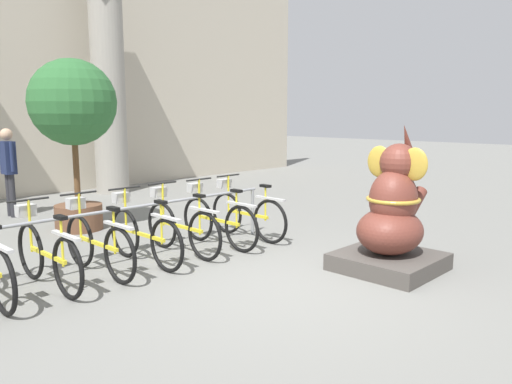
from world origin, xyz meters
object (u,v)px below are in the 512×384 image
Objects in this scene: bicycle_7 at (246,213)px; elephant_statue at (392,221)px; bicycle_2 at (46,253)px; bicycle_4 at (143,234)px; bicycle_3 at (97,242)px; person_pedestrian at (9,164)px; bicycle_5 at (181,226)px; potted_tree at (73,112)px; bicycle_6 at (217,219)px.

elephant_statue is (0.14, -2.47, 0.22)m from bicycle_7.
bicycle_2 is 1.00× the size of bicycle_4.
bicycle_3 is 0.64m from bicycle_4.
bicycle_2 is at bearing -105.52° from person_pedestrian.
elephant_statue is at bearing -36.25° from bicycle_2.
bicycle_2 and bicycle_4 have the same top height.
bicycle_2 and bicycle_7 have the same top height.
bicycle_3 is 1.28m from bicycle_5.
potted_tree is (-1.58, 2.46, 1.58)m from bicycle_7.
bicycle_6 is 4.69m from person_pedestrian.
bicycle_3 and bicycle_6 have the same top height.
bicycle_3 is 1.00× the size of bicycle_4.
bicycle_7 is (1.28, -0.02, 0.00)m from bicycle_5.
person_pedestrian reaches higher than bicycle_7.
bicycle_7 is at bearing 0.44° from bicycle_2.
bicycle_7 is at bearing -0.75° from bicycle_5.
bicycle_4 is at bearing -177.18° from bicycle_5.
bicycle_7 is 3.33m from potted_tree.
bicycle_6 is 0.64m from bicycle_7.
bicycle_5 and bicycle_7 have the same top height.
potted_tree reaches higher than bicycle_6.
bicycle_6 is at bearing 107.66° from elephant_statue.
person_pedestrian is (-1.33, 4.46, 0.61)m from bicycle_6.
person_pedestrian is 0.59× the size of potted_tree.
bicycle_5 is at bearing 119.66° from elephant_statue.
bicycle_4 is (1.28, 0.01, 0.00)m from bicycle_2.
bicycle_2 is 4.15m from elephant_statue.
bicycle_6 is 2.57m from elephant_statue.
bicycle_4 and bicycle_5 have the same top height.
bicycle_4 is 0.98× the size of person_pedestrian.
bicycle_6 and bicycle_7 have the same top height.
bicycle_2 is 1.00× the size of bicycle_7.
elephant_statue is 7.23m from person_pedestrian.
bicycle_5 is at bearing 0.16° from bicycle_3.
bicycle_6 is 0.89× the size of elephant_statue.
bicycle_6 is (1.92, -0.05, 0.00)m from bicycle_3.
bicycle_2 is at bearing -179.56° from bicycle_7.
bicycle_5 is at bearing 2.82° from bicycle_4.
bicycle_6 is at bearing -1.35° from bicycle_3.
potted_tree is at bearing 68.19° from bicycle_3.
bicycle_4 is at bearing -2.51° from bicycle_3.
bicycle_6 is 0.98× the size of person_pedestrian.
bicycle_5 is (0.64, 0.03, 0.00)m from bicycle_4.
bicycle_2 is at bearing 179.83° from bicycle_6.
elephant_statue reaches higher than bicycle_3.
bicycle_5 is (1.92, 0.04, 0.00)m from bicycle_2.
bicycle_3 is at bearing 177.49° from bicycle_4.
potted_tree reaches higher than bicycle_2.
bicycle_3 is at bearing 3.36° from bicycle_2.
bicycle_4 is 3.21m from elephant_statue.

